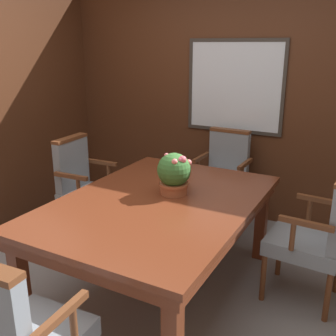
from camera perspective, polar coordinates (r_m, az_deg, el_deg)
name	(u,v)px	position (r m, az deg, el deg)	size (l,w,h in m)	color
ground_plane	(129,296)	(3.14, -5.66, -18.00)	(14.00, 14.00, 0.00)	gray
wall_back	(224,102)	(4.27, 8.13, 9.39)	(7.20, 0.08, 2.45)	#4C2816
dining_table	(158,211)	(2.90, -1.42, -6.23)	(1.32, 1.87, 0.74)	maroon
chair_head_far	(223,175)	(4.06, 8.04, -0.99)	(0.52, 0.52, 0.99)	brown
chair_right_far	(317,233)	(3.01, 20.88, -8.87)	(0.54, 0.53, 0.99)	brown
chair_left_far	(85,185)	(3.83, -12.01, -2.38)	(0.53, 0.52, 0.99)	brown
chair_head_near	(17,336)	(2.08, -21.07, -21.82)	(0.53, 0.54, 0.99)	brown
potted_plant	(174,173)	(2.92, 0.89, -0.76)	(0.25, 0.25, 0.31)	#B2603D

